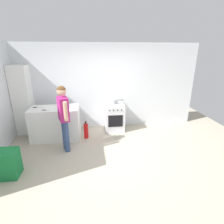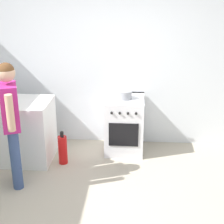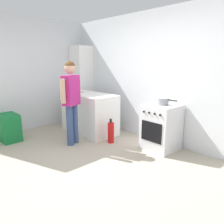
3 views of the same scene
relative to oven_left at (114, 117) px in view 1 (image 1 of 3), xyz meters
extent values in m
plane|color=#ADA38E|center=(-0.35, -1.58, -0.43)|extent=(8.00, 8.00, 0.00)
cube|color=silver|center=(-0.35, 0.37, 0.87)|extent=(6.00, 0.10, 2.60)
cube|color=white|center=(-1.70, -0.38, 0.02)|extent=(1.30, 0.70, 0.90)
cube|color=silver|center=(0.00, 0.00, 0.00)|extent=(0.58, 0.60, 0.85)
cube|color=black|center=(0.00, -0.30, -0.03)|extent=(0.43, 0.01, 0.36)
cylinder|color=black|center=(-0.13, -0.12, 0.42)|extent=(0.18, 0.18, 0.01)
cylinder|color=black|center=(0.13, -0.12, 0.42)|extent=(0.18, 0.18, 0.01)
cylinder|color=black|center=(-0.13, 0.12, 0.42)|extent=(0.18, 0.18, 0.01)
cylinder|color=black|center=(0.13, 0.12, 0.42)|extent=(0.18, 0.18, 0.01)
cylinder|color=black|center=(-0.17, -0.31, 0.31)|extent=(0.04, 0.02, 0.04)
cylinder|color=black|center=(-0.06, -0.31, 0.31)|extent=(0.04, 0.02, 0.04)
cylinder|color=black|center=(0.06, -0.31, 0.31)|extent=(0.04, 0.02, 0.04)
cylinder|color=black|center=(0.17, -0.31, 0.31)|extent=(0.04, 0.02, 0.04)
cylinder|color=gray|center=(0.00, 0.01, 0.48)|extent=(0.21, 0.21, 0.12)
cylinder|color=black|center=(0.19, 0.01, 0.53)|extent=(0.18, 0.02, 0.02)
cube|color=silver|center=(-2.05, -0.34, 0.48)|extent=(0.24, 0.09, 0.01)
cube|color=black|center=(-2.22, -0.30, 0.48)|extent=(0.11, 0.05, 0.01)
cube|color=silver|center=(-1.82, -0.59, 0.48)|extent=(0.10, 0.05, 0.01)
cube|color=black|center=(-1.92, -0.56, 0.48)|extent=(0.11, 0.05, 0.01)
cylinder|color=#384C7A|center=(-1.32, -1.15, -0.03)|extent=(0.13, 0.13, 0.80)
cylinder|color=#384C7A|center=(-1.37, -1.00, -0.03)|extent=(0.13, 0.13, 0.80)
cube|color=#B7267A|center=(-1.34, -1.08, 0.65)|extent=(0.31, 0.39, 0.56)
cylinder|color=tan|center=(-1.26, -1.30, 0.67)|extent=(0.09, 0.09, 0.44)
cylinder|color=tan|center=(-1.43, -0.85, 0.67)|extent=(0.09, 0.09, 0.44)
sphere|color=tan|center=(-1.34, -1.08, 1.07)|extent=(0.22, 0.22, 0.22)
sphere|color=brown|center=(-1.34, -1.08, 1.09)|extent=(0.21, 0.21, 0.21)
cylinder|color=red|center=(-0.87, -0.48, -0.22)|extent=(0.13, 0.13, 0.42)
cylinder|color=black|center=(-0.87, -0.48, 0.03)|extent=(0.05, 0.05, 0.08)
cube|color=#197238|center=(-2.41, -1.94, -0.29)|extent=(0.52, 0.36, 0.28)
cube|color=#197238|center=(-2.41, -1.94, -0.01)|extent=(0.52, 0.36, 0.28)
cube|color=white|center=(-2.65, 0.10, 0.57)|extent=(0.48, 0.44, 2.00)
camera|label=1|loc=(-0.67, -5.04, 1.91)|focal=28.00mm
camera|label=2|loc=(0.17, -4.83, 2.08)|focal=55.00mm
camera|label=3|loc=(2.22, -3.32, 1.21)|focal=35.00mm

